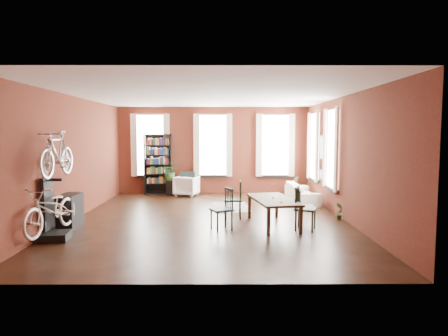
{
  "coord_description": "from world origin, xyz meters",
  "views": [
    {
      "loc": [
        0.34,
        -10.26,
        2.24
      ],
      "look_at": [
        0.39,
        0.6,
        1.29
      ],
      "focal_mm": 32.0,
      "sensor_mm": 36.0,
      "label": 1
    }
  ],
  "objects_px": {
    "dining_table": "(273,212)",
    "plant_stand": "(170,188)",
    "bicycle_floor": "(51,188)",
    "white_armchair": "(187,185)",
    "bookshelf": "(158,164)",
    "dining_chair_b": "(233,200)",
    "bike_trainer": "(55,236)",
    "dining_chair_d": "(306,206)",
    "dining_chair_a": "(221,209)",
    "dining_chair_c": "(306,209)",
    "console_table": "(70,211)",
    "cream_sofa": "(302,190)"
  },
  "relations": [
    {
      "from": "dining_chair_b",
      "to": "dining_chair_d",
      "type": "relative_size",
      "value": 1.24
    },
    {
      "from": "dining_chair_d",
      "to": "bike_trainer",
      "type": "bearing_deg",
      "value": 117.83
    },
    {
      "from": "dining_table",
      "to": "white_armchair",
      "type": "relative_size",
      "value": 2.48
    },
    {
      "from": "dining_chair_c",
      "to": "dining_table",
      "type": "bearing_deg",
      "value": 77.89
    },
    {
      "from": "dining_table",
      "to": "cream_sofa",
      "type": "distance_m",
      "value": 3.6
    },
    {
      "from": "dining_table",
      "to": "bicycle_floor",
      "type": "bearing_deg",
      "value": -174.0
    },
    {
      "from": "dining_table",
      "to": "dining_chair_b",
      "type": "relative_size",
      "value": 1.95
    },
    {
      "from": "dining_chair_b",
      "to": "cream_sofa",
      "type": "relative_size",
      "value": 0.48
    },
    {
      "from": "dining_table",
      "to": "bicycle_floor",
      "type": "relative_size",
      "value": 1.02
    },
    {
      "from": "white_armchair",
      "to": "bookshelf",
      "type": "bearing_deg",
      "value": -3.98
    },
    {
      "from": "dining_chair_b",
      "to": "bike_trainer",
      "type": "bearing_deg",
      "value": -60.02
    },
    {
      "from": "dining_chair_c",
      "to": "plant_stand",
      "type": "bearing_deg",
      "value": 57.07
    },
    {
      "from": "bike_trainer",
      "to": "dining_chair_c",
      "type": "bearing_deg",
      "value": 8.9
    },
    {
      "from": "dining_chair_d",
      "to": "bicycle_floor",
      "type": "bearing_deg",
      "value": 117.93
    },
    {
      "from": "dining_chair_d",
      "to": "plant_stand",
      "type": "distance_m",
      "value": 5.91
    },
    {
      "from": "dining_table",
      "to": "cream_sofa",
      "type": "height_order",
      "value": "cream_sofa"
    },
    {
      "from": "console_table",
      "to": "plant_stand",
      "type": "distance_m",
      "value": 5.25
    },
    {
      "from": "dining_table",
      "to": "white_armchair",
      "type": "distance_m",
      "value": 5.28
    },
    {
      "from": "dining_table",
      "to": "dining_chair_d",
      "type": "bearing_deg",
      "value": 15.36
    },
    {
      "from": "dining_chair_c",
      "to": "plant_stand",
      "type": "distance_m",
      "value": 6.46
    },
    {
      "from": "bookshelf",
      "to": "cream_sofa",
      "type": "bearing_deg",
      "value": -18.95
    },
    {
      "from": "dining_chair_d",
      "to": "bike_trainer",
      "type": "distance_m",
      "value": 5.91
    },
    {
      "from": "dining_chair_b",
      "to": "plant_stand",
      "type": "height_order",
      "value": "dining_chair_b"
    },
    {
      "from": "bookshelf",
      "to": "plant_stand",
      "type": "bearing_deg",
      "value": -28.62
    },
    {
      "from": "dining_chair_c",
      "to": "console_table",
      "type": "height_order",
      "value": "dining_chair_c"
    },
    {
      "from": "white_armchair",
      "to": "bicycle_floor",
      "type": "xyz_separation_m",
      "value": [
        -2.28,
        -5.97,
        0.73
      ]
    },
    {
      "from": "bookshelf",
      "to": "white_armchair",
      "type": "height_order",
      "value": "bookshelf"
    },
    {
      "from": "plant_stand",
      "to": "dining_chair_b",
      "type": "bearing_deg",
      "value": -61.36
    },
    {
      "from": "bookshelf",
      "to": "dining_chair_d",
      "type": "bearing_deg",
      "value": -45.84
    },
    {
      "from": "dining_table",
      "to": "bicycle_floor",
      "type": "distance_m",
      "value": 5.03
    },
    {
      "from": "dining_chair_b",
      "to": "console_table",
      "type": "relative_size",
      "value": 1.25
    },
    {
      "from": "white_armchair",
      "to": "bicycle_floor",
      "type": "relative_size",
      "value": 0.41
    },
    {
      "from": "bicycle_floor",
      "to": "plant_stand",
      "type": "bearing_deg",
      "value": 81.98
    },
    {
      "from": "dining_chair_d",
      "to": "plant_stand",
      "type": "relative_size",
      "value": 1.49
    },
    {
      "from": "dining_chair_a",
      "to": "bookshelf",
      "type": "xyz_separation_m",
      "value": [
        -2.33,
        5.47,
        0.62
      ]
    },
    {
      "from": "dining_chair_c",
      "to": "bicycle_floor",
      "type": "bearing_deg",
      "value": 120.09
    },
    {
      "from": "dining_chair_b",
      "to": "bike_trainer",
      "type": "height_order",
      "value": "dining_chair_b"
    },
    {
      "from": "dining_chair_c",
      "to": "dining_chair_d",
      "type": "relative_size",
      "value": 1.24
    },
    {
      "from": "bookshelf",
      "to": "cream_sofa",
      "type": "relative_size",
      "value": 1.06
    },
    {
      "from": "dining_chair_a",
      "to": "bicycle_floor",
      "type": "relative_size",
      "value": 0.51
    },
    {
      "from": "dining_chair_a",
      "to": "console_table",
      "type": "relative_size",
      "value": 1.21
    },
    {
      "from": "bookshelf",
      "to": "plant_stand",
      "type": "xyz_separation_m",
      "value": [
        0.47,
        -0.26,
        -0.83
      ]
    },
    {
      "from": "dining_chair_c",
      "to": "bike_trainer",
      "type": "bearing_deg",
      "value": 119.91
    },
    {
      "from": "dining_chair_c",
      "to": "dining_chair_d",
      "type": "height_order",
      "value": "dining_chair_c"
    },
    {
      "from": "white_armchair",
      "to": "bike_trainer",
      "type": "bearing_deg",
      "value": 84.89
    },
    {
      "from": "console_table",
      "to": "bicycle_floor",
      "type": "xyz_separation_m",
      "value": [
        0.07,
        -1.15,
        0.72
      ]
    },
    {
      "from": "white_armchair",
      "to": "dining_table",
      "type": "bearing_deg",
      "value": 133.9
    },
    {
      "from": "dining_table",
      "to": "plant_stand",
      "type": "xyz_separation_m",
      "value": [
        -3.1,
        4.77,
        -0.06
      ]
    },
    {
      "from": "dining_table",
      "to": "dining_chair_d",
      "type": "height_order",
      "value": "dining_chair_d"
    },
    {
      "from": "cream_sofa",
      "to": "console_table",
      "type": "bearing_deg",
      "value": 119.33
    }
  ]
}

